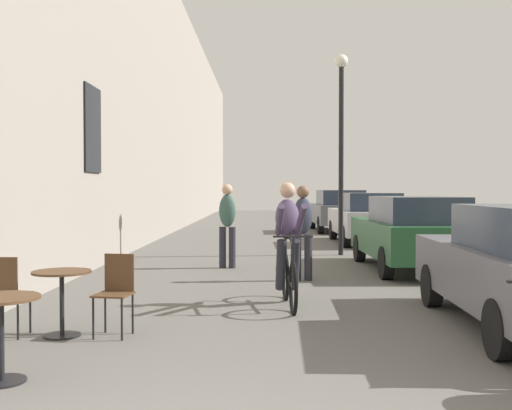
% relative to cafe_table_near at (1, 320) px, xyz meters
% --- Properties ---
extents(building_facade_left, '(0.54, 68.00, 9.38)m').
position_rel_cafe_table_near_xyz_m(building_facade_left, '(-1.46, 11.85, 4.17)').
color(building_facade_left, gray).
rests_on(building_facade_left, ground_plane).
extents(cafe_table_near, '(0.64, 0.64, 0.72)m').
position_rel_cafe_table_near_xyz_m(cafe_table_near, '(0.00, 0.00, 0.00)').
color(cafe_table_near, black).
rests_on(cafe_table_near, ground_plane).
extents(cafe_table_mid, '(0.64, 0.64, 0.72)m').
position_rel_cafe_table_near_xyz_m(cafe_table_mid, '(-0.02, 1.61, 0.00)').
color(cafe_table_mid, black).
rests_on(cafe_table_mid, ground_plane).
extents(cafe_chair_mid_toward_street, '(0.43, 0.43, 0.89)m').
position_rel_cafe_table_near_xyz_m(cafe_chair_mid_toward_street, '(0.55, 1.69, -0.00)').
color(cafe_chair_mid_toward_street, black).
rests_on(cafe_chair_mid_toward_street, ground_plane).
extents(cafe_chair_mid_toward_wall, '(0.39, 0.39, 0.89)m').
position_rel_cafe_table_near_xyz_m(cafe_chair_mid_toward_wall, '(-0.60, 1.54, -0.00)').
color(cafe_chair_mid_toward_wall, black).
rests_on(cafe_chair_mid_toward_wall, ground_plane).
extents(cyclist_on_bicycle, '(0.52, 1.76, 1.74)m').
position_rel_cafe_table_near_xyz_m(cyclist_on_bicycle, '(2.53, 3.50, 0.29)').
color(cyclist_on_bicycle, black).
rests_on(cyclist_on_bicycle, ground_plane).
extents(pedestrian_near, '(0.38, 0.30, 1.68)m').
position_rel_cafe_table_near_xyz_m(pedestrian_near, '(2.88, 5.78, 0.43)').
color(pedestrian_near, '#26262D').
rests_on(pedestrian_near, ground_plane).
extents(pedestrian_mid, '(0.36, 0.27, 1.72)m').
position_rel_cafe_table_near_xyz_m(pedestrian_mid, '(1.44, 7.51, 0.45)').
color(pedestrian_mid, '#26262D').
rests_on(pedestrian_mid, ground_plane).
extents(street_lamp, '(0.32, 0.32, 4.90)m').
position_rel_cafe_table_near_xyz_m(street_lamp, '(4.08, 10.05, 2.59)').
color(street_lamp, black).
rests_on(street_lamp, ground_plane).
extents(parked_car_second, '(1.82, 4.17, 1.47)m').
position_rel_cafe_table_near_xyz_m(parked_car_second, '(5.13, 7.20, 0.24)').
color(parked_car_second, '#23512D').
rests_on(parked_car_second, ground_plane).
extents(parked_car_third, '(1.86, 4.27, 1.51)m').
position_rel_cafe_table_near_xyz_m(parked_car_third, '(5.24, 13.28, 0.26)').
color(parked_car_third, '#B7B7BC').
rests_on(parked_car_third, ground_plane).
extents(parked_car_fourth, '(1.96, 4.48, 1.58)m').
position_rel_cafe_table_near_xyz_m(parked_car_fourth, '(5.04, 18.60, 0.30)').
color(parked_car_fourth, '#595960').
rests_on(parked_car_fourth, ground_plane).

